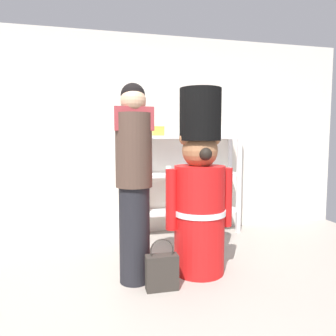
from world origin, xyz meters
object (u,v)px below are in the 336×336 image
(merchandise_shelf, at_px, (182,173))
(shopping_bag, at_px, (162,271))
(teddy_bear_guard, at_px, (200,191))
(person_shopper, at_px, (134,178))

(merchandise_shelf, height_order, shopping_bag, merchandise_shelf)
(teddy_bear_guard, xyz_separation_m, shopping_bag, (-0.42, -0.27, -0.62))
(person_shopper, distance_m, shopping_bag, 0.81)
(person_shopper, height_order, shopping_bag, person_shopper)
(teddy_bear_guard, bearing_deg, shopping_bag, -147.22)
(shopping_bag, bearing_deg, merchandise_shelf, 68.16)
(merchandise_shelf, height_order, teddy_bear_guard, teddy_bear_guard)
(merchandise_shelf, relative_size, person_shopper, 0.95)
(person_shopper, xyz_separation_m, shopping_bag, (0.20, -0.21, -0.76))
(merchandise_shelf, xyz_separation_m, shopping_bag, (-0.60, -1.50, -0.65))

